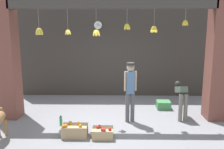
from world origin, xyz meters
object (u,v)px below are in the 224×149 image
fruit_crate_apples (103,133)px  produce_box_green (163,105)px  shopkeeper (130,88)px  wall_clock (98,25)px  worker_stooping (181,96)px  water_bottle (61,121)px  fruit_crate_oranges (75,131)px

fruit_crate_apples → produce_box_green: 2.81m
shopkeeper → wall_clock: bearing=-74.6°
worker_stooping → wall_clock: 3.95m
shopkeeper → produce_box_green: size_ratio=3.90×
fruit_crate_apples → wall_clock: 4.42m
shopkeeper → wall_clock: 3.26m
water_bottle → wall_clock: size_ratio=0.87×
produce_box_green → fruit_crate_oranges: bearing=-139.9°
water_bottle → shopkeeper: bearing=9.0°
worker_stooping → water_bottle: 3.40m
wall_clock → fruit_crate_apples: bearing=-84.5°
worker_stooping → water_bottle: worker_stooping is taller
fruit_crate_oranges → wall_clock: 4.37m
fruit_crate_apples → water_bottle: size_ratio=1.85×
water_bottle → wall_clock: (0.81, 2.90, 2.50)m
shopkeeper → fruit_crate_apples: size_ratio=3.37×
fruit_crate_oranges → fruit_crate_apples: fruit_crate_oranges is taller
fruit_crate_oranges → produce_box_green: fruit_crate_oranges is taller
shopkeeper → water_bottle: bearing=2.5°
produce_box_green → water_bottle: 3.30m
worker_stooping → produce_box_green: 1.06m
fruit_crate_oranges → produce_box_green: size_ratio=1.41×
fruit_crate_apples → produce_box_green: fruit_crate_apples is taller
fruit_crate_apples → wall_clock: wall_clock is taller
produce_box_green → wall_clock: 3.64m
shopkeeper → worker_stooping: (1.46, 0.27, -0.31)m
fruit_crate_oranges → wall_clock: (0.32, 3.59, 2.47)m
worker_stooping → wall_clock: wall_clock is taller
water_bottle → wall_clock: bearing=74.5°
worker_stooping → fruit_crate_oranges: 3.14m
shopkeeper → water_bottle: size_ratio=6.23×
fruit_crate_oranges → water_bottle: 0.85m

